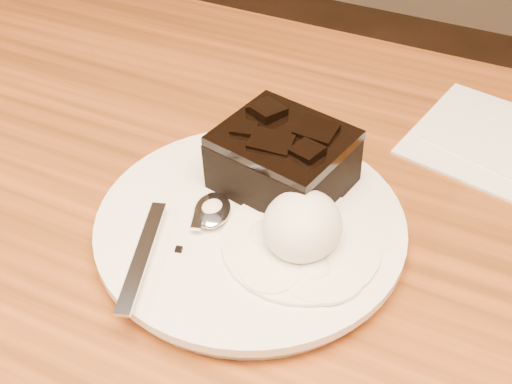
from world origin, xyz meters
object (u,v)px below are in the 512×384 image
at_px(ice_cream_scoop, 302,225).
at_px(spoon, 212,212).
at_px(napkin, 496,141).
at_px(plate, 250,229).
at_px(brownie, 283,163).

xyz_separation_m(ice_cream_scoop, spoon, (-0.07, -0.00, -0.02)).
bearing_deg(napkin, plate, -126.24).
xyz_separation_m(plate, spoon, (-0.03, -0.01, 0.01)).
bearing_deg(napkin, ice_cream_scoop, -116.34).
xyz_separation_m(spoon, napkin, (0.18, 0.22, -0.02)).
bearing_deg(brownie, ice_cream_scoop, -54.86).
relative_size(brownie, ice_cream_scoop, 1.57).
bearing_deg(napkin, spoon, -129.83).
height_order(plate, napkin, plate).
xyz_separation_m(ice_cream_scoop, napkin, (0.11, 0.21, -0.04)).
height_order(plate, ice_cream_scoop, ice_cream_scoop).
distance_m(plate, brownie, 0.06).
height_order(brownie, spoon, brownie).
height_order(ice_cream_scoop, spoon, ice_cream_scoop).
height_order(spoon, napkin, spoon).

